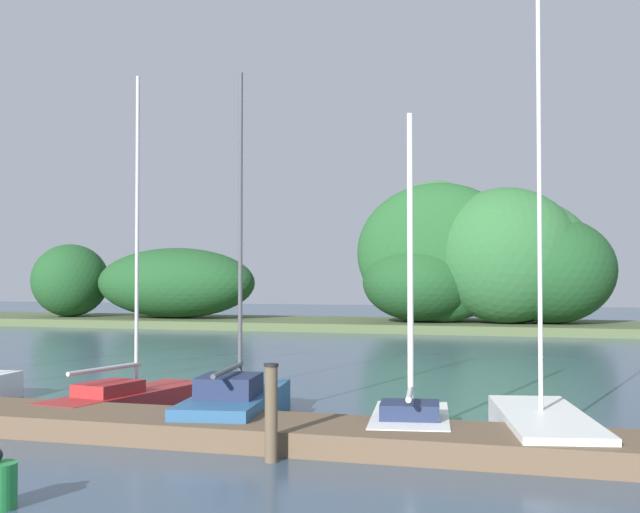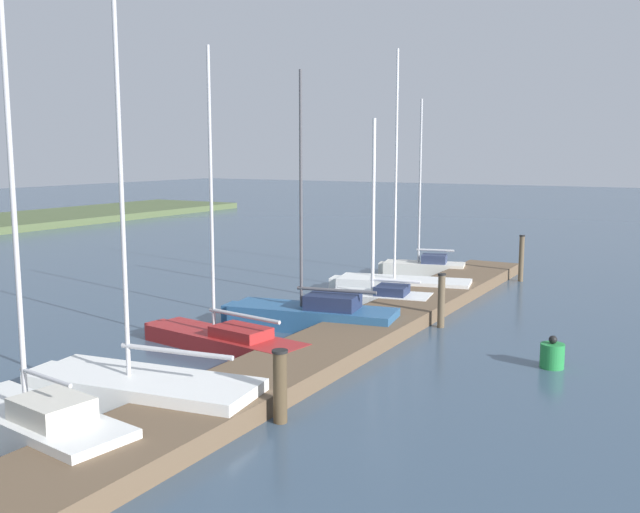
# 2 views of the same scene
# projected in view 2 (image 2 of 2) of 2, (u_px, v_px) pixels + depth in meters

# --- Properties ---
(dock_pier) EXTENTS (23.95, 1.80, 0.35)m
(dock_pier) POSITION_uv_depth(u_px,v_px,m) (337.00, 344.00, 15.15)
(dock_pier) COLOR brown
(dock_pier) RESTS_ON ground
(sailboat_1) EXTENTS (1.56, 3.78, 7.90)m
(sailboat_1) POSITION_uv_depth(u_px,v_px,m) (33.00, 419.00, 10.38)
(sailboat_1) COLOR white
(sailboat_1) RESTS_ON ground
(sailboat_2) EXTENTS (1.93, 4.34, 6.80)m
(sailboat_2) POSITION_uv_depth(u_px,v_px,m) (135.00, 389.00, 11.86)
(sailboat_2) COLOR white
(sailboat_2) RESTS_ON ground
(sailboat_3) EXTENTS (1.56, 4.39, 6.42)m
(sailboat_3) POSITION_uv_depth(u_px,v_px,m) (221.00, 337.00, 15.35)
(sailboat_3) COLOR maroon
(sailboat_3) RESTS_ON ground
(sailboat_4) EXTENTS (1.92, 4.42, 6.13)m
(sailboat_4) POSITION_uv_depth(u_px,v_px,m) (309.00, 314.00, 17.16)
(sailboat_4) COLOR #285684
(sailboat_4) RESTS_ON ground
(sailboat_5) EXTENTS (1.65, 3.10, 5.13)m
(sailboat_5) POSITION_uv_depth(u_px,v_px,m) (377.00, 296.00, 19.66)
(sailboat_5) COLOR white
(sailboat_5) RESTS_ON ground
(sailboat_6) EXTENTS (2.06, 4.35, 7.20)m
(sailboat_6) POSITION_uv_depth(u_px,v_px,m) (398.00, 284.00, 21.49)
(sailboat_6) COLOR white
(sailboat_6) RESTS_ON ground
(sailboat_7) EXTENTS (1.61, 3.03, 6.01)m
(sailboat_7) POSITION_uv_depth(u_px,v_px,m) (422.00, 266.00, 24.60)
(sailboat_7) COLOR silver
(sailboat_7) RESTS_ON ground
(mooring_piling_1) EXTENTS (0.26, 0.26, 1.18)m
(mooring_piling_1) POSITION_uv_depth(u_px,v_px,m) (280.00, 386.00, 11.14)
(mooring_piling_1) COLOR #4C3D28
(mooring_piling_1) RESTS_ON ground
(mooring_piling_2) EXTENTS (0.20, 0.20, 1.33)m
(mooring_piling_2) POSITION_uv_depth(u_px,v_px,m) (441.00, 300.00, 17.21)
(mooring_piling_2) COLOR brown
(mooring_piling_2) RESTS_ON ground
(mooring_piling_3) EXTENTS (0.19, 0.19, 1.54)m
(mooring_piling_3) POSITION_uv_depth(u_px,v_px,m) (521.00, 258.00, 23.38)
(mooring_piling_3) COLOR brown
(mooring_piling_3) RESTS_ON ground
(channel_buoy_1) EXTENTS (0.47, 0.47, 0.65)m
(channel_buoy_1) POSITION_uv_depth(u_px,v_px,m) (552.00, 355.00, 14.04)
(channel_buoy_1) COLOR #23843D
(channel_buoy_1) RESTS_ON ground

